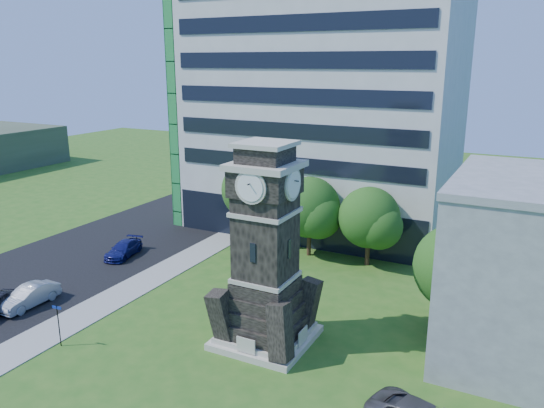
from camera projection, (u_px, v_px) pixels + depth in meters
The scene contains 13 objects.
ground at pixel (207, 344), 32.05m from camera, with size 160.00×160.00×0.00m, color #2A5C1A.
sidewalk at pixel (140, 284), 40.53m from camera, with size 3.00×70.00×0.06m, color gray.
street at pixel (61, 265), 44.29m from camera, with size 14.00×80.00×0.02m, color black.
clock_tower at pixel (266, 260), 31.06m from camera, with size 5.40×5.40×12.22m.
office_tall at pixel (323, 85), 51.93m from camera, with size 26.20×15.11×28.60m.
car_street_mid at pixel (29, 296), 36.83m from camera, with size 1.53×4.38×1.44m, color #9C9FA4.
car_street_north at pixel (124, 249), 46.25m from camera, with size 1.80×4.43×1.29m, color navy.
park_bench at pixel (242, 340), 31.39m from camera, with size 2.01×0.54×1.04m.
street_sign at pixel (58, 321), 31.38m from camera, with size 0.64×0.06×2.67m.
tree_nw at pixel (252, 192), 49.59m from camera, with size 6.21×5.64×7.70m.
tree_nc at pixel (310, 209), 45.61m from camera, with size 5.82×5.29×7.02m.
tree_ne at pixel (370, 219), 43.41m from camera, with size 5.57×5.07×6.68m.
tree_east at pixel (459, 271), 31.65m from camera, with size 5.82×5.29×7.26m.
Camera 1 is at (16.66, -23.74, 16.54)m, focal length 35.00 mm.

